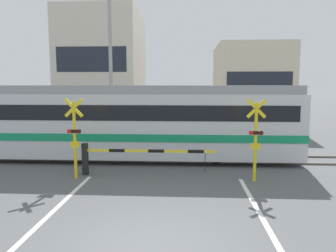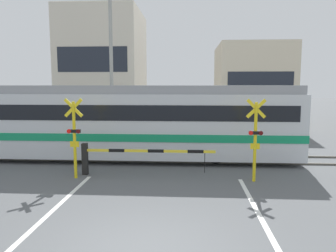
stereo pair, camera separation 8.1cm
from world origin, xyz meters
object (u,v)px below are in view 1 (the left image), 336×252
commuter_train (85,120)px  crossing_signal_left (75,135)px  pedestrian (193,123)px  crossing_barrier_far (201,132)px  crossing_signal_right (256,136)px  crossing_barrier_near (122,155)px

commuter_train → crossing_signal_left: 3.34m
pedestrian → crossing_barrier_far: bearing=-80.6°
crossing_signal_left → crossing_signal_right: size_ratio=1.00×
commuter_train → crossing_signal_right: size_ratio=6.58×
commuter_train → pedestrian: (5.01, 5.76, -0.81)m
crossing_barrier_near → crossing_barrier_far: (3.19, 6.03, 0.00)m
commuter_train → crossing_signal_right: (7.03, -3.27, -0.19)m
crossing_signal_left → crossing_signal_right: (6.38, 0.00, 0.00)m
crossing_barrier_far → commuter_train: bearing=-149.2°
crossing_barrier_near → crossing_barrier_far: bearing=62.1°
commuter_train → crossing_signal_left: commuter_train is taller
crossing_signal_right → commuter_train: bearing=155.1°
commuter_train → crossing_barrier_near: size_ratio=3.83×
crossing_signal_right → pedestrian: bearing=102.6°
crossing_barrier_near → crossing_barrier_far: same height
crossing_barrier_near → crossing_barrier_far: size_ratio=1.00×
crossing_barrier_far → crossing_signal_right: 6.75m
crossing_barrier_near → crossing_signal_right: bearing=-5.8°
crossing_barrier_near → crossing_signal_left: bearing=-163.1°
crossing_signal_right → pedestrian: size_ratio=1.72×
commuter_train → crossing_barrier_far: commuter_train is taller
commuter_train → crossing_signal_left: (0.65, -3.27, -0.19)m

